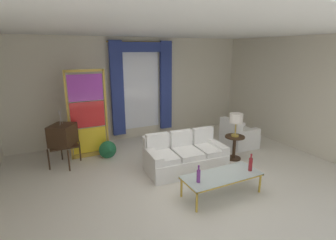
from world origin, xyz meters
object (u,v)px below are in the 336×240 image
object	(u,v)px
couch_white_long	(184,156)
armchair_white	(238,137)
bottle_blue_decanter	(251,164)
vintage_tv	(63,136)
bottle_crystal_tall	(198,175)
round_side_table	(234,145)
table_lamp_brass	(236,119)
coffee_table	(222,176)
stained_glass_divider	(88,116)
peacock_figurine	(109,150)

from	to	relation	value
couch_white_long	armchair_white	xyz separation A→B (m)	(2.04, 0.55, -0.02)
bottle_blue_decanter	vintage_tv	xyz separation A→B (m)	(-3.10, 2.76, 0.18)
bottle_crystal_tall	round_side_table	bearing A→B (deg)	33.87
bottle_blue_decanter	couch_white_long	bearing A→B (deg)	115.76
vintage_tv	table_lamp_brass	distance (m)	4.10
round_side_table	table_lamp_brass	bearing A→B (deg)	90.00
coffee_table	bottle_crystal_tall	xyz separation A→B (m)	(-0.54, -0.04, 0.16)
bottle_blue_decanter	table_lamp_brass	world-z (taller)	table_lamp_brass
couch_white_long	stained_glass_divider	bearing A→B (deg)	137.21
bottle_crystal_tall	coffee_table	bearing A→B (deg)	4.29
couch_white_long	stained_glass_divider	size ratio (longest dim) A/B	0.82
couch_white_long	peacock_figurine	bearing A→B (deg)	137.64
couch_white_long	armchair_white	bearing A→B (deg)	15.07
vintage_tv	round_side_table	xyz separation A→B (m)	(3.82, -1.46, -0.37)
couch_white_long	round_side_table	distance (m)	1.39
armchair_white	stained_glass_divider	world-z (taller)	stained_glass_divider
vintage_tv	peacock_figurine	world-z (taller)	vintage_tv
stained_glass_divider	armchair_white	bearing A→B (deg)	-16.16
armchair_white	round_side_table	size ratio (longest dim) A/B	1.46
table_lamp_brass	vintage_tv	bearing A→B (deg)	159.07
couch_white_long	peacock_figurine	distance (m)	1.92
coffee_table	stained_glass_divider	distance (m)	3.56
bottle_blue_decanter	peacock_figurine	world-z (taller)	bottle_blue_decanter
couch_white_long	bottle_blue_decanter	world-z (taller)	couch_white_long
bottle_blue_decanter	round_side_table	world-z (taller)	bottle_blue_decanter
couch_white_long	coffee_table	bearing A→B (deg)	-86.39
table_lamp_brass	round_side_table	bearing A→B (deg)	-90.00
coffee_table	bottle_crystal_tall	world-z (taller)	bottle_crystal_tall
coffee_table	stained_glass_divider	xyz separation A→B (m)	(-1.88, 2.94, 0.68)
vintage_tv	round_side_table	size ratio (longest dim) A/B	2.26
coffee_table	vintage_tv	distance (m)	3.68
stained_glass_divider	round_side_table	bearing A→B (deg)	-28.71
coffee_table	round_side_table	distance (m)	1.77
peacock_figurine	table_lamp_brass	bearing A→B (deg)	-26.10
bottle_crystal_tall	couch_white_long	bearing A→B (deg)	70.72
peacock_figurine	coffee_table	bearing A→B (deg)	-59.81
bottle_blue_decanter	round_side_table	bearing A→B (deg)	61.08
bottle_blue_decanter	vintage_tv	bearing A→B (deg)	138.28
vintage_tv	table_lamp_brass	bearing A→B (deg)	-20.93
round_side_table	bottle_blue_decanter	bearing A→B (deg)	-118.92
coffee_table	bottle_crystal_tall	size ratio (longest dim) A/B	4.64
peacock_figurine	round_side_table	size ratio (longest dim) A/B	1.01
bottle_crystal_tall	peacock_figurine	size ratio (longest dim) A/B	0.54
bottle_crystal_tall	armchair_white	world-z (taller)	armchair_white
bottle_blue_decanter	round_side_table	size ratio (longest dim) A/B	0.59
armchair_white	bottle_blue_decanter	bearing A→B (deg)	-125.39
coffee_table	round_side_table	world-z (taller)	round_side_table
peacock_figurine	table_lamp_brass	world-z (taller)	table_lamp_brass
bottle_blue_decanter	stained_glass_divider	size ratio (longest dim) A/B	0.16
couch_white_long	table_lamp_brass	world-z (taller)	table_lamp_brass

